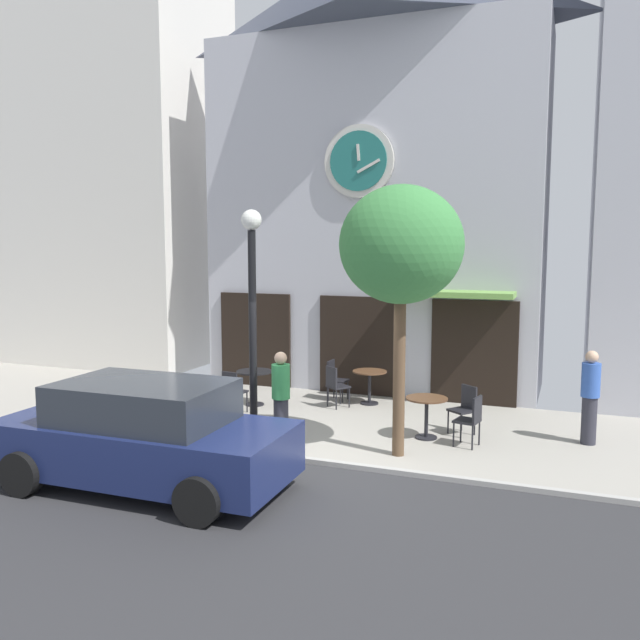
{
  "coord_description": "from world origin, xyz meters",
  "views": [
    {
      "loc": [
        4.08,
        -9.52,
        3.54
      ],
      "look_at": [
        -0.57,
        2.5,
        2.02
      ],
      "focal_mm": 36.95,
      "sensor_mm": 36.0,
      "label": 1
    }
  ],
  "objects_px": {
    "street_tree": "(401,247)",
    "cafe_chair_left_end": "(233,389)",
    "street_lamp": "(253,325)",
    "cafe_table_near_curb": "(370,380)",
    "parked_car_navy": "(144,436)",
    "cafe_table_near_door": "(427,409)",
    "cafe_table_center": "(255,380)",
    "cafe_chair_near_tree": "(335,383)",
    "cafe_chair_facing_wall": "(335,377)",
    "pedestrian_green": "(281,398)",
    "pedestrian_blue": "(590,396)",
    "cafe_chair_right_end": "(472,417)",
    "cafe_chair_by_entrance": "(465,406)"
  },
  "relations": [
    {
      "from": "cafe_chair_by_entrance",
      "to": "cafe_chair_near_tree",
      "type": "distance_m",
      "value": 3.07
    },
    {
      "from": "cafe_table_near_curb",
      "to": "parked_car_navy",
      "type": "height_order",
      "value": "parked_car_navy"
    },
    {
      "from": "cafe_chair_right_end",
      "to": "parked_car_navy",
      "type": "bearing_deg",
      "value": -138.93
    },
    {
      "from": "street_lamp",
      "to": "cafe_table_center",
      "type": "xyz_separation_m",
      "value": [
        -1.14,
        2.3,
        -1.52
      ]
    },
    {
      "from": "pedestrian_blue",
      "to": "pedestrian_green",
      "type": "relative_size",
      "value": 1.0
    },
    {
      "from": "cafe_table_near_curb",
      "to": "cafe_chair_right_end",
      "type": "xyz_separation_m",
      "value": [
        2.55,
        -2.31,
        -0.01
      ]
    },
    {
      "from": "cafe_table_center",
      "to": "cafe_table_near_curb",
      "type": "height_order",
      "value": "cafe_table_center"
    },
    {
      "from": "pedestrian_blue",
      "to": "parked_car_navy",
      "type": "bearing_deg",
      "value": -143.15
    },
    {
      "from": "street_tree",
      "to": "cafe_chair_near_tree",
      "type": "height_order",
      "value": "street_tree"
    },
    {
      "from": "parked_car_navy",
      "to": "cafe_chair_left_end",
      "type": "bearing_deg",
      "value": 100.97
    },
    {
      "from": "street_lamp",
      "to": "cafe_table_near_curb",
      "type": "bearing_deg",
      "value": 70.52
    },
    {
      "from": "cafe_table_near_curb",
      "to": "street_lamp",
      "type": "bearing_deg",
      "value": -109.48
    },
    {
      "from": "street_tree",
      "to": "cafe_chair_near_tree",
      "type": "xyz_separation_m",
      "value": [
        -2.07,
        2.63,
        -2.95
      ]
    },
    {
      "from": "street_tree",
      "to": "cafe_chair_left_end",
      "type": "distance_m",
      "value": 5.06
    },
    {
      "from": "cafe_chair_by_entrance",
      "to": "cafe_chair_near_tree",
      "type": "bearing_deg",
      "value": 161.64
    },
    {
      "from": "cafe_table_center",
      "to": "pedestrian_blue",
      "type": "relative_size",
      "value": 0.48
    },
    {
      "from": "pedestrian_blue",
      "to": "cafe_chair_left_end",
      "type": "bearing_deg",
      "value": -176.24
    },
    {
      "from": "cafe_table_near_door",
      "to": "cafe_chair_left_end",
      "type": "xyz_separation_m",
      "value": [
        -4.11,
        0.25,
        -0.02
      ]
    },
    {
      "from": "street_lamp",
      "to": "parked_car_navy",
      "type": "height_order",
      "value": "street_lamp"
    },
    {
      "from": "street_tree",
      "to": "cafe_chair_facing_wall",
      "type": "xyz_separation_m",
      "value": [
        -2.31,
        3.27,
        -2.95
      ]
    },
    {
      "from": "street_tree",
      "to": "parked_car_navy",
      "type": "xyz_separation_m",
      "value": [
        -3.08,
        -2.72,
        -2.72
      ]
    },
    {
      "from": "cafe_table_near_door",
      "to": "pedestrian_blue",
      "type": "distance_m",
      "value": 2.85
    },
    {
      "from": "cafe_table_center",
      "to": "cafe_chair_by_entrance",
      "type": "relative_size",
      "value": 0.88
    },
    {
      "from": "street_lamp",
      "to": "cafe_chair_left_end",
      "type": "height_order",
      "value": "street_lamp"
    },
    {
      "from": "street_lamp",
      "to": "cafe_table_center",
      "type": "bearing_deg",
      "value": 116.4
    },
    {
      "from": "street_lamp",
      "to": "street_tree",
      "type": "xyz_separation_m",
      "value": [
        2.64,
        0.1,
        1.39
      ]
    },
    {
      "from": "cafe_chair_by_entrance",
      "to": "cafe_chair_facing_wall",
      "type": "xyz_separation_m",
      "value": [
        -3.16,
        1.61,
        0.0
      ]
    },
    {
      "from": "cafe_chair_by_entrance",
      "to": "cafe_chair_right_end",
      "type": "distance_m",
      "value": 0.8
    },
    {
      "from": "street_tree",
      "to": "pedestrian_green",
      "type": "xyz_separation_m",
      "value": [
        -2.03,
        -0.25,
        -2.61
      ]
    },
    {
      "from": "pedestrian_green",
      "to": "cafe_chair_near_tree",
      "type": "bearing_deg",
      "value": 90.75
    },
    {
      "from": "street_lamp",
      "to": "cafe_table_near_door",
      "type": "distance_m",
      "value": 3.49
    },
    {
      "from": "pedestrian_green",
      "to": "pedestrian_blue",
      "type": "bearing_deg",
      "value": 22.47
    },
    {
      "from": "cafe_chair_near_tree",
      "to": "pedestrian_blue",
      "type": "distance_m",
      "value": 5.13
    },
    {
      "from": "pedestrian_blue",
      "to": "pedestrian_green",
      "type": "bearing_deg",
      "value": -157.53
    },
    {
      "from": "street_tree",
      "to": "cafe_chair_left_end",
      "type": "bearing_deg",
      "value": 160.54
    },
    {
      "from": "cafe_chair_right_end",
      "to": "street_tree",
      "type": "bearing_deg",
      "value": -140.17
    },
    {
      "from": "cafe_table_near_curb",
      "to": "pedestrian_blue",
      "type": "xyz_separation_m",
      "value": [
        4.46,
        -1.39,
        0.32
      ]
    },
    {
      "from": "cafe_table_center",
      "to": "cafe_chair_left_end",
      "type": "height_order",
      "value": "cafe_chair_left_end"
    },
    {
      "from": "cafe_chair_right_end",
      "to": "cafe_chair_left_end",
      "type": "bearing_deg",
      "value": 174.53
    },
    {
      "from": "cafe_table_center",
      "to": "cafe_chair_near_tree",
      "type": "xyz_separation_m",
      "value": [
        1.71,
        0.43,
        -0.04
      ]
    },
    {
      "from": "cafe_chair_right_end",
      "to": "cafe_chair_near_tree",
      "type": "xyz_separation_m",
      "value": [
        -3.14,
        1.74,
        0.0
      ]
    },
    {
      "from": "cafe_table_near_curb",
      "to": "cafe_chair_right_end",
      "type": "relative_size",
      "value": 0.84
    },
    {
      "from": "cafe_table_near_curb",
      "to": "cafe_chair_left_end",
      "type": "xyz_separation_m",
      "value": [
        -2.4,
        -1.84,
        -0.01
      ]
    },
    {
      "from": "cafe_chair_by_entrance",
      "to": "pedestrian_green",
      "type": "height_order",
      "value": "pedestrian_green"
    },
    {
      "from": "cafe_table_near_door",
      "to": "pedestrian_blue",
      "type": "height_order",
      "value": "pedestrian_blue"
    },
    {
      "from": "cafe_table_near_curb",
      "to": "parked_car_navy",
      "type": "bearing_deg",
      "value": -105.15
    },
    {
      "from": "cafe_table_near_curb",
      "to": "cafe_table_center",
      "type": "bearing_deg",
      "value": -156.39
    },
    {
      "from": "cafe_table_center",
      "to": "parked_car_navy",
      "type": "relative_size",
      "value": 0.18
    },
    {
      "from": "pedestrian_green",
      "to": "cafe_chair_by_entrance",
      "type": "bearing_deg",
      "value": 33.72
    },
    {
      "from": "cafe_table_center",
      "to": "cafe_chair_right_end",
      "type": "distance_m",
      "value": 5.03
    }
  ]
}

